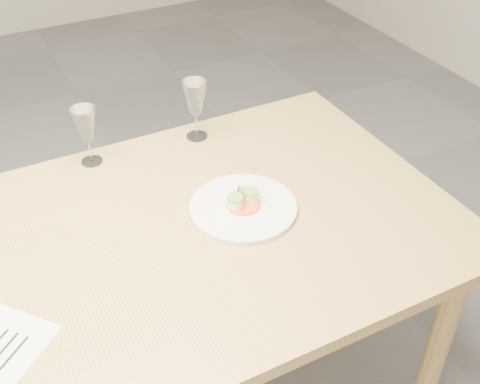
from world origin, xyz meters
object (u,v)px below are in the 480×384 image
dinner_plate (243,207)px  wine_glass_3 (85,125)px  wine_glass_4 (195,99)px  dining_table (21,304)px

dinner_plate → wine_glass_3: (-0.31, 0.43, 0.12)m
wine_glass_4 → wine_glass_3: bearing=177.3°
dining_table → dinner_plate: 0.64m
wine_glass_4 → dinner_plate: bearing=-95.8°
wine_glass_3 → wine_glass_4: (0.35, -0.02, 0.01)m
wine_glass_3 → dining_table: bearing=-126.6°
dining_table → wine_glass_3: (0.32, 0.43, 0.20)m
dinner_plate → wine_glass_4: (0.04, 0.41, 0.13)m
dining_table → wine_glass_3: bearing=53.4°
wine_glass_3 → wine_glass_4: bearing=-2.7°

